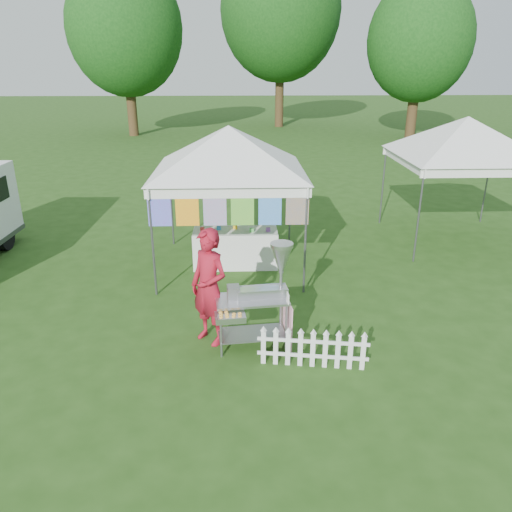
{
  "coord_description": "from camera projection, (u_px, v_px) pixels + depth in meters",
  "views": [
    {
      "loc": [
        0.18,
        -6.64,
        4.2
      ],
      "look_at": [
        0.46,
        1.23,
        1.1
      ],
      "focal_mm": 35.0,
      "sensor_mm": 36.0,
      "label": 1
    }
  ],
  "objects": [
    {
      "name": "tree_right",
      "position": [
        420.0,
        40.0,
        26.61
      ],
      "size": [
        5.6,
        5.6,
        8.42
      ],
      "color": "#3C2C16",
      "rests_on": "ground"
    },
    {
      "name": "tree_mid",
      "position": [
        281.0,
        10.0,
        31.24
      ],
      "size": [
        7.6,
        7.6,
        11.52
      ],
      "color": "#3C2C16",
      "rests_on": "ground"
    },
    {
      "name": "display_table",
      "position": [
        235.0,
        248.0,
        10.81
      ],
      "size": [
        1.8,
        0.7,
        0.81
      ],
      "primitive_type": "cube",
      "color": "white",
      "rests_on": "ground"
    },
    {
      "name": "canopy_main",
      "position": [
        228.0,
        126.0,
        9.87
      ],
      "size": [
        4.24,
        4.24,
        3.45
      ],
      "color": "#59595E",
      "rests_on": "ground"
    },
    {
      "name": "tree_left",
      "position": [
        125.0,
        29.0,
        27.69
      ],
      "size": [
        6.4,
        6.4,
        9.53
      ],
      "color": "#3C2C16",
      "rests_on": "ground"
    },
    {
      "name": "picket_fence",
      "position": [
        313.0,
        350.0,
        7.23
      ],
      "size": [
        1.61,
        0.27,
        0.56
      ],
      "rotation": [
        0.0,
        0.0,
        -0.15
      ],
      "color": "white",
      "rests_on": "ground"
    },
    {
      "name": "vendor",
      "position": [
        209.0,
        287.0,
        7.69
      ],
      "size": [
        0.81,
        0.79,
        1.87
      ],
      "primitive_type": "imported",
      "rotation": [
        0.0,
        0.0,
        -0.73
      ],
      "color": "maroon",
      "rests_on": "ground"
    },
    {
      "name": "ground",
      "position": [
        229.0,
        352.0,
        7.71
      ],
      "size": [
        120.0,
        120.0,
        0.0
      ],
      "primitive_type": "plane",
      "color": "#244814",
      "rests_on": "ground"
    },
    {
      "name": "donut_cart",
      "position": [
        264.0,
        289.0,
        7.51
      ],
      "size": [
        1.21,
        0.95,
        1.69
      ],
      "rotation": [
        0.0,
        0.0,
        0.11
      ],
      "color": "gray",
      "rests_on": "ground"
    },
    {
      "name": "canopy_right",
      "position": [
        469.0,
        117.0,
        11.45
      ],
      "size": [
        4.24,
        4.24,
        3.45
      ],
      "color": "#59595E",
      "rests_on": "ground"
    }
  ]
}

